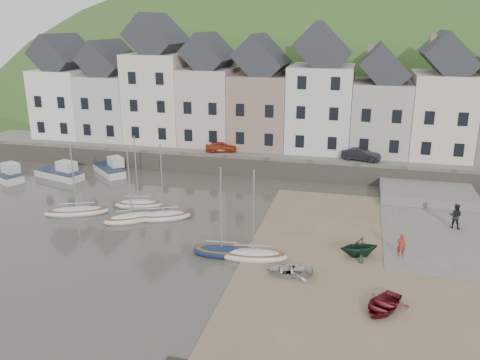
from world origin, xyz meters
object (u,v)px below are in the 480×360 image
(rowboat_white, at_px, (289,270))
(person_red, at_px, (401,245))
(car_left, at_px, (221,147))
(rowboat_red, at_px, (382,305))
(person_dark, at_px, (455,216))
(car_right, at_px, (361,154))
(rowboat_green, at_px, (359,247))
(sailboat_0, at_px, (77,211))

(rowboat_white, height_order, person_red, person_red)
(person_red, distance_m, car_left, 25.27)
(rowboat_white, bearing_deg, rowboat_red, 52.40)
(rowboat_white, xyz_separation_m, car_left, (-10.70, 22.42, 1.80))
(person_dark, distance_m, car_right, 14.28)
(person_dark, xyz_separation_m, car_right, (-7.10, 12.33, 1.15))
(rowboat_red, bearing_deg, rowboat_green, 128.70)
(person_dark, relative_size, car_right, 0.50)
(sailboat_0, distance_m, person_dark, 29.40)
(rowboat_white, relative_size, car_left, 0.88)
(rowboat_green, xyz_separation_m, car_right, (-0.24, 18.77, 1.49))
(sailboat_0, bearing_deg, rowboat_white, -18.38)
(person_dark, height_order, car_right, car_right)
(rowboat_white, distance_m, car_left, 24.90)
(rowboat_white, bearing_deg, rowboat_green, 120.47)
(rowboat_green, relative_size, person_dark, 1.35)
(rowboat_red, distance_m, person_red, 7.03)
(car_left, bearing_deg, car_right, -108.18)
(rowboat_red, xyz_separation_m, car_left, (-16.15, 25.12, 1.79))
(person_red, bearing_deg, sailboat_0, -3.99)
(sailboat_0, xyz_separation_m, rowboat_white, (18.15, -6.03, 0.10))
(rowboat_red, relative_size, car_right, 0.81)
(sailboat_0, height_order, rowboat_red, sailboat_0)
(sailboat_0, distance_m, rowboat_green, 22.38)
(rowboat_white, relative_size, person_red, 1.85)
(person_red, bearing_deg, car_left, -46.00)
(rowboat_red, distance_m, car_left, 29.92)
(rowboat_red, bearing_deg, person_red, 105.96)
(car_right, bearing_deg, rowboat_green, -166.86)
(sailboat_0, xyz_separation_m, person_red, (24.91, -1.85, 0.64))
(rowboat_white, height_order, rowboat_red, rowboat_red)
(person_dark, bearing_deg, person_red, 73.54)
(rowboat_green, bearing_deg, sailboat_0, -119.15)
(person_red, height_order, car_right, car_right)
(rowboat_red, bearing_deg, rowboat_white, -179.68)
(rowboat_green, xyz_separation_m, car_left, (-14.80, 18.77, 1.43))
(person_red, bearing_deg, rowboat_white, 32.01)
(car_left, height_order, car_right, car_right)
(person_red, xyz_separation_m, car_right, (-2.90, 18.23, 1.32))
(sailboat_0, distance_m, rowboat_white, 19.12)
(rowboat_white, relative_size, person_dark, 1.52)
(rowboat_red, bearing_deg, car_right, 120.33)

